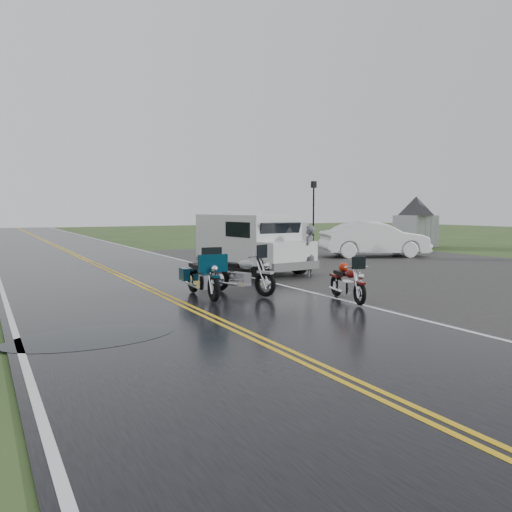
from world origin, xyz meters
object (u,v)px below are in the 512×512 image
Objects in this scene: motorcycle_red at (360,284)px; van_white at (260,246)px; person_at_van at (309,252)px; motorcycle_teal at (214,277)px; lamp_post_far_right at (313,215)px; motorcycle_silver at (265,274)px; sedan_white at (374,240)px; visitor_center at (416,209)px.

van_white is (0.47, 5.68, 0.53)m from motorcycle_red.
person_at_van reaches higher than motorcycle_red.
motorcycle_teal is at bearing -12.97° from person_at_van.
motorcycle_teal is 17.96m from lamp_post_far_right.
motorcycle_red is 5.49m from person_at_van.
motorcycle_silver is 4.03m from van_white.
motorcycle_red is 17.86m from lamp_post_far_right.
van_white is at bearing -64.34° from person_at_van.
motorcycle_silver is 0.41× the size of van_white.
van_white is at bearing 40.82° from motorcycle_silver.
motorcycle_silver is at bearing 146.87° from sedan_white.
van_white is 3.17× the size of person_at_van.
motorcycle_teal is 1.31× the size of person_at_van.
visitor_center is at bearing 167.14° from person_at_van.
motorcycle_red is 2.55m from motorcycle_silver.
visitor_center is at bearing 55.16° from motorcycle_red.
motorcycle_red is at bearing -140.21° from visitor_center.
sedan_white is at bearing 13.64° from motorcycle_silver.
person_at_van is at bearing -126.36° from lamp_post_far_right.
sedan_white is (12.14, 7.50, 0.18)m from motorcycle_teal.
person_at_van is at bearing 35.13° from motorcycle_teal.
person_at_van reaches higher than motorcycle_silver.
van_white is 9.62m from sedan_white.
motorcycle_teal is 1.50m from motorcycle_silver.
visitor_center reaches higher than motorcycle_red.
motorcycle_silver is 13.01m from sedan_white.
sedan_white reaches higher than motorcycle_silver.
van_white is (1.86, 3.55, 0.43)m from motorcycle_silver.
motorcycle_silver is 0.44× the size of sedan_white.
motorcycle_silver reaches higher than motorcycle_red.
lamp_post_far_right is (-6.91, 1.45, -0.36)m from visitor_center.
motorcycle_teal is 14.27m from sedan_white.
sedan_white is 1.29× the size of lamp_post_far_right.
motorcycle_silver is 0.56× the size of lamp_post_far_right.
motorcycle_teal is 0.44× the size of sedan_white.
motorcycle_teal reaches higher than motorcycle_red.
motorcycle_teal is (-19.26, -11.52, -1.71)m from visitor_center.
motorcycle_silver is 16.95m from lamp_post_far_right.
visitor_center is 6.96× the size of motorcycle_silver.
sedan_white is (10.64, 7.48, 0.19)m from motorcycle_silver.
sedan_white is (8.78, 3.93, -0.24)m from van_white.
motorcycle_teal is 5.80m from person_at_van.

